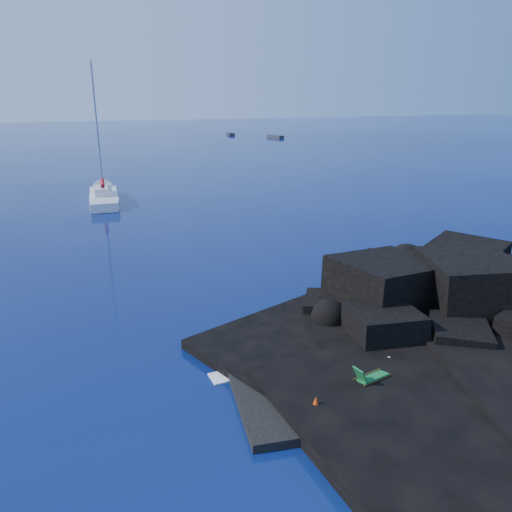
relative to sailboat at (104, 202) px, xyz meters
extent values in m
plane|color=#030A32|center=(2.58, -39.89, 0.00)|extent=(400.00, 400.00, 0.00)
cube|color=black|center=(7.08, -39.39, 0.00)|extent=(9.08, 6.86, 0.70)
cube|color=white|center=(9.11, -39.01, 0.37)|extent=(1.92, 1.23, 0.05)
cone|color=#F7400D|center=(5.25, -40.88, 0.64)|extent=(0.43, 0.43, 0.57)
cube|color=#292A2F|center=(36.87, 78.71, 0.00)|extent=(1.87, 4.80, 0.62)
cube|color=#2B2B31|center=(45.20, 66.56, 0.00)|extent=(3.09, 5.22, 0.67)
camera|label=1|loc=(-1.71, -54.55, 11.19)|focal=35.00mm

